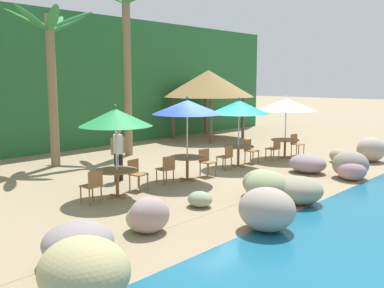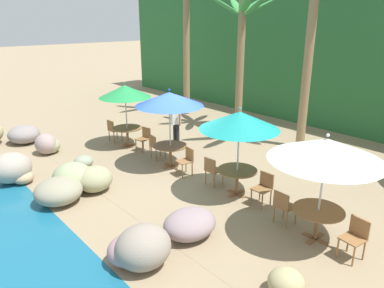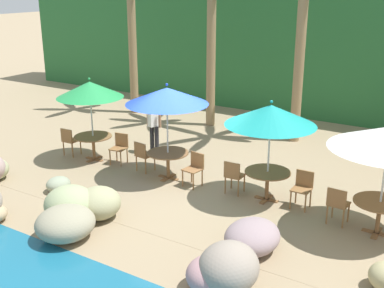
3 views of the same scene
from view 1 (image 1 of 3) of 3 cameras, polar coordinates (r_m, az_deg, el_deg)
ground_plane at (r=13.98m, az=2.02°, el=-4.30°), size 120.00×120.00×0.00m
terrace_deck at (r=13.98m, az=2.02°, el=-4.28°), size 18.00×5.20×0.01m
foliage_backdrop at (r=20.67m, az=-17.33°, el=7.85°), size 28.00×2.40×6.00m
rock_seawall at (r=11.03m, az=10.35°, el=-5.83°), size 14.56×3.34×0.94m
umbrella_green at (r=11.38m, az=-10.03°, el=3.46°), size 1.91×1.91×2.46m
dining_table_green at (r=11.60m, az=-9.84°, el=-3.96°), size 1.10×1.10×0.74m
chair_green_seaward at (r=12.29m, az=-7.37°, el=-3.69°), size 0.48×0.48×0.87m
chair_green_inland at (r=11.04m, az=-12.92°, el=-5.23°), size 0.44×0.45×0.87m
umbrella_blue at (r=13.14m, az=-0.64°, el=4.88°), size 2.15×2.15×2.59m
dining_table_blue at (r=13.34m, az=-0.62°, el=-2.21°), size 1.10×1.10×0.74m
chair_blue_seaward at (r=13.96m, az=1.88°, el=-2.16°), size 0.48×0.48×0.87m
chair_blue_inland at (r=12.79m, az=-3.35°, el=-3.16°), size 0.47×0.48×0.87m
umbrella_teal at (r=15.37m, az=6.22°, el=4.85°), size 2.13×2.13×2.48m
dining_table_teal at (r=15.54m, az=6.13°, el=-0.73°), size 1.10×1.10×0.74m
chair_teal_seaward at (r=16.30m, az=7.63°, el=-0.69°), size 0.42×0.43×0.87m
chair_teal_inland at (r=14.82m, az=4.54°, el=-1.55°), size 0.44×0.44×0.87m
umbrella_white at (r=17.41m, az=12.31°, el=5.11°), size 2.37×2.37×2.47m
dining_table_white at (r=17.56m, az=12.16°, el=0.19°), size 1.10×1.10×0.74m
chair_white_seaward at (r=18.30m, az=13.54°, el=0.15°), size 0.47×0.47×0.87m
chair_white_inland at (r=16.82m, az=10.81°, el=-0.48°), size 0.44×0.45×0.87m
palm_tree_second at (r=16.16m, az=-18.07°, el=10.54°), size 2.94×2.95×5.50m
palm_tree_third at (r=17.97m, az=-8.62°, el=13.40°), size 3.71×3.53×6.95m
palapa_hut at (r=22.84m, az=2.16°, el=7.94°), size 4.78×4.78×3.58m
waiter_in_white at (r=13.35m, az=-9.71°, el=-0.70°), size 0.52×0.39×1.70m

